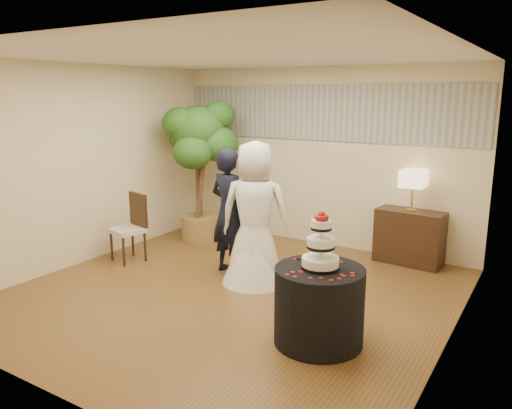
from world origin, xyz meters
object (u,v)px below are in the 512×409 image
Objects in this scene: cake_table at (319,306)px; wedding_cake at (321,240)px; groom at (229,212)px; table_lamp at (413,190)px; bride at (255,213)px; console at (409,237)px; ficus_tree at (199,171)px; side_chair at (127,228)px.

wedding_cake reaches higher than cake_table.
groom is 2.93× the size of table_lamp.
groom is 1.95× the size of cake_table.
bride reaches higher than console.
groom is 3.05× the size of wedding_cake.
wedding_cake is 2.82m from table_lamp.
groom is at bearing -135.34° from console.
console is at bearing 0.00° from table_lamp.
groom is 0.73× the size of ficus_tree.
bride is at bearing 176.02° from groom.
cake_table is (1.38, -1.04, -0.53)m from bride.
ficus_tree is (-3.18, 2.20, 0.78)m from cake_table.
ficus_tree is at bearing -164.59° from console.
groom reaches higher than wedding_cake.
bride is 2.10× the size of cake_table.
console is at bearing 87.73° from wedding_cake.
wedding_cake is (1.38, -1.04, 0.13)m from bride.
wedding_cake is at bearing -92.27° from table_lamp.
console reaches higher than cake_table.
ficus_tree reaches higher than cake_table.
table_lamp is (0.11, 2.82, 0.02)m from wedding_cake.
groom is 1.73× the size of side_chair.
ficus_tree is (-3.29, -0.62, 0.10)m from table_lamp.
side_chair is at bearing 167.01° from cake_table.
wedding_cake is (1.86, -1.17, 0.19)m from groom.
console is at bearing 44.66° from side_chair.
table_lamp is (1.49, 1.78, 0.15)m from bride.
cake_table is at bearing -34.66° from ficus_tree.
table_lamp is at bearing 10.73° from ficus_tree.
wedding_cake is 0.60× the size of console.
wedding_cake is at bearing 1.44° from side_chair.
groom is at bearing -38.00° from ficus_tree.
wedding_cake reaches higher than console.
side_chair is (-2.01, -0.26, -0.43)m from bride.
side_chair is at bearing 167.01° from wedding_cake.
groom is at bearing 28.60° from side_chair.
bride is 3.16× the size of table_lamp.
console is at bearing -148.93° from bride.
groom is 2.25m from cake_table.
groom is 1.83× the size of console.
groom is at bearing 147.89° from wedding_cake.
ficus_tree is (-3.18, 2.20, 0.12)m from wedding_cake.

